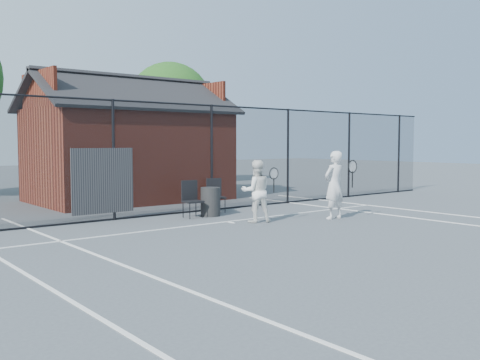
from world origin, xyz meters
TOP-DOWN VIEW (x-y plane):
  - ground at (0.00, 0.00)m, footprint 80.00×80.00m
  - court_lines at (0.00, -1.32)m, footprint 11.02×18.00m
  - fence at (-0.30, 5.00)m, footprint 22.04×3.00m
  - clubhouse at (0.50, 9.00)m, footprint 6.50×4.36m
  - tree_right at (5.50, 14.50)m, footprint 3.97×3.97m
  - player_front at (2.43, 1.70)m, footprint 0.77×0.57m
  - player_back at (0.52, 2.52)m, footprint 0.91×0.83m
  - chair_left at (-0.26, 4.10)m, footprint 0.50×0.51m
  - chair_right at (0.86, 4.60)m, footprint 0.54×0.56m
  - waste_bin at (0.30, 4.10)m, footprint 0.60×0.60m

SIDE VIEW (x-z plane):
  - ground at x=0.00m, z-range 0.00..0.00m
  - court_lines at x=0.00m, z-range 0.00..0.01m
  - waste_bin at x=0.30m, z-range 0.00..0.76m
  - chair_right at x=0.86m, z-range 0.00..0.92m
  - chair_left at x=-0.26m, z-range 0.00..0.94m
  - player_back at x=0.52m, z-range 0.00..1.51m
  - player_front at x=2.43m, z-range 0.00..1.73m
  - fence at x=-0.30m, z-range -0.05..2.95m
  - clubhouse at x=0.50m, z-range -0.49..3.70m
  - tree_right at x=5.50m, z-range 0.86..6.56m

